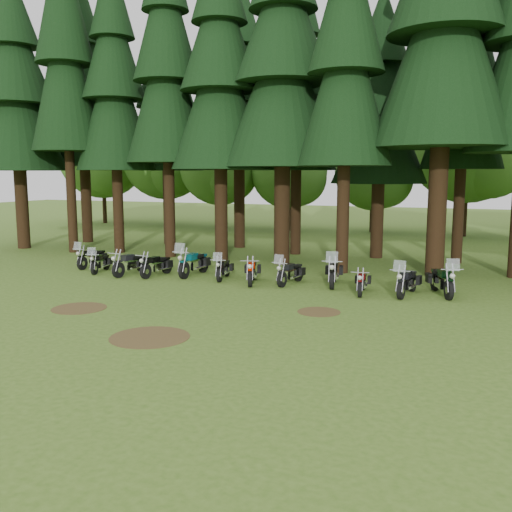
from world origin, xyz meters
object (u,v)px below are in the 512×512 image
(motorcycle_5, at_px, (223,269))
(motorcycle_8, at_px, (333,273))
(motorcycle_10, at_px, (407,282))
(motorcycle_11, at_px, (442,281))
(motorcycle_1, at_px, (100,263))
(motorcycle_0, at_px, (92,258))
(motorcycle_3, at_px, (157,266))
(motorcycle_7, at_px, (290,273))
(motorcycle_2, at_px, (131,264))
(motorcycle_6, at_px, (252,272))
(motorcycle_4, at_px, (194,264))
(motorcycle_9, at_px, (362,283))

(motorcycle_5, height_order, motorcycle_8, motorcycle_8)
(motorcycle_10, height_order, motorcycle_11, motorcycle_11)
(motorcycle_1, bearing_deg, motorcycle_11, -12.03)
(motorcycle_0, distance_m, motorcycle_3, 4.14)
(motorcycle_3, xyz_separation_m, motorcycle_7, (5.98, 0.43, 0.00))
(motorcycle_5, xyz_separation_m, motorcycle_8, (4.64, 0.42, 0.08))
(motorcycle_2, xyz_separation_m, motorcycle_6, (5.66, 0.23, -0.00))
(motorcycle_2, xyz_separation_m, motorcycle_11, (12.99, 0.71, 0.04))
(motorcycle_5, relative_size, motorcycle_11, 0.86)
(motorcycle_3, xyz_separation_m, motorcycle_4, (1.44, 0.70, 0.08))
(motorcycle_1, xyz_separation_m, motorcycle_8, (10.53, 0.93, 0.09))
(motorcycle_2, xyz_separation_m, motorcycle_9, (10.22, -0.08, -0.06))
(motorcycle_5, distance_m, motorcycle_7, 2.98)
(motorcycle_1, distance_m, motorcycle_2, 1.68)
(motorcycle_4, distance_m, motorcycle_9, 7.62)
(motorcycle_7, bearing_deg, motorcycle_3, -167.54)
(motorcycle_10, xyz_separation_m, motorcycle_11, (1.17, 0.52, 0.03))
(motorcycle_1, height_order, motorcycle_8, motorcycle_8)
(motorcycle_9, height_order, motorcycle_10, motorcycle_10)
(motorcycle_0, height_order, motorcycle_8, motorcycle_8)
(motorcycle_4, bearing_deg, motorcycle_10, -3.35)
(motorcycle_11, bearing_deg, motorcycle_8, 154.59)
(motorcycle_4, xyz_separation_m, motorcycle_6, (3.00, -0.64, -0.06))
(motorcycle_3, bearing_deg, motorcycle_8, 11.57)
(motorcycle_1, relative_size, motorcycle_8, 0.82)
(motorcycle_3, relative_size, motorcycle_4, 0.86)
(motorcycle_10, bearing_deg, motorcycle_3, -172.10)
(motorcycle_0, height_order, motorcycle_2, motorcycle_0)
(motorcycle_3, relative_size, motorcycle_10, 0.93)
(motorcycle_0, relative_size, motorcycle_5, 1.04)
(motorcycle_6, xyz_separation_m, motorcycle_9, (4.56, -0.32, -0.06))
(motorcycle_0, relative_size, motorcycle_11, 0.89)
(motorcycle_8, bearing_deg, motorcycle_9, -49.76)
(motorcycle_1, bearing_deg, motorcycle_10, -14.02)
(motorcycle_10, bearing_deg, motorcycle_8, 172.30)
(motorcycle_9, bearing_deg, motorcycle_5, 166.87)
(motorcycle_6, xyz_separation_m, motorcycle_8, (3.19, 0.78, 0.04))
(motorcycle_7, bearing_deg, motorcycle_0, -173.89)
(motorcycle_2, bearing_deg, motorcycle_4, 24.18)
(motorcycle_1, xyz_separation_m, motorcycle_3, (2.89, 0.09, 0.03))
(motorcycle_7, relative_size, motorcycle_10, 0.93)
(motorcycle_0, xyz_separation_m, motorcycle_3, (4.06, -0.82, -0.00))
(motorcycle_11, bearing_deg, motorcycle_7, 159.88)
(motorcycle_4, height_order, motorcycle_8, motorcycle_4)
(motorcycle_5, relative_size, motorcycle_10, 0.88)
(motorcycle_7, bearing_deg, motorcycle_5, -171.52)
(motorcycle_1, relative_size, motorcycle_4, 0.79)
(motorcycle_0, xyz_separation_m, motorcycle_11, (15.84, -0.29, 0.07))
(motorcycle_2, bearing_deg, motorcycle_0, 166.66)
(motorcycle_8, height_order, motorcycle_10, motorcycle_8)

